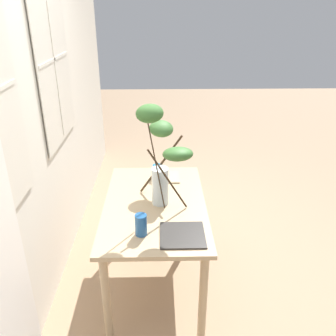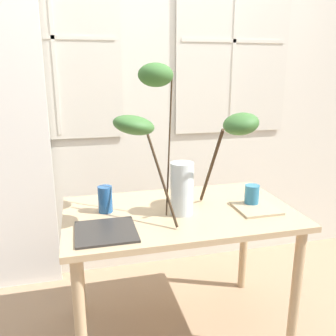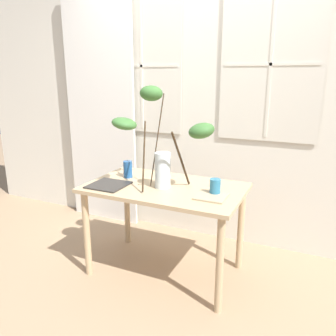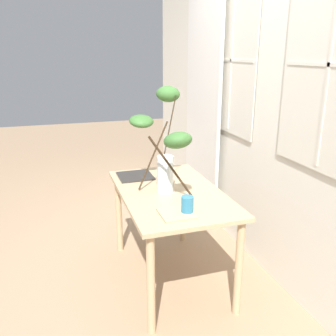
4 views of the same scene
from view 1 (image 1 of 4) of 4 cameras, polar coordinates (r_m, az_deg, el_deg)
name	(u,v)px [view 1 (image 1 of 4)]	position (r m, az deg, el deg)	size (l,w,h in m)	color
ground	(156,282)	(3.01, -1.88, -17.73)	(14.00, 14.00, 0.00)	#9E7F60
back_wall_with_windows	(20,105)	(2.45, -22.53, 9.23)	(5.44, 0.14, 2.89)	silver
dining_table	(155,215)	(2.62, -2.07, -7.48)	(1.20, 0.72, 0.73)	tan
vase_with_branches	(161,151)	(2.38, -1.06, 2.67)	(0.78, 0.40, 0.76)	silver
drinking_glass_blue_left	(141,225)	(2.21, -4.34, -9.04)	(0.07, 0.07, 0.14)	#235693
drinking_glass_blue_right	(158,171)	(2.90, -1.66, -0.55)	(0.08, 0.08, 0.11)	teal
plate_square_left	(182,235)	(2.23, 2.32, -10.63)	(0.28, 0.28, 0.01)	#2D2B28
plate_square_right	(166,177)	(2.91, -0.28, -1.47)	(0.21, 0.21, 0.01)	tan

